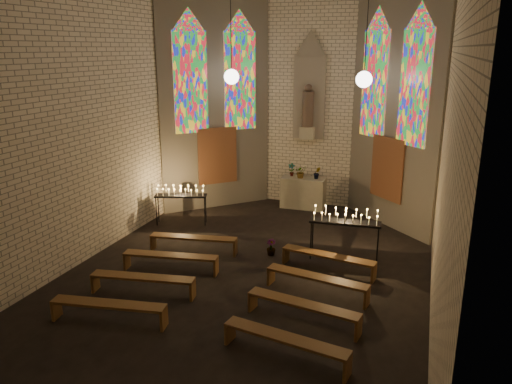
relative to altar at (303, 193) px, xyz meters
The scene contains 17 objects.
floor 5.47m from the altar, 90.00° to the right, with size 12.00×12.00×0.00m, color black.
room 3.83m from the altar, 90.00° to the right, with size 8.22×12.43×7.00m.
altar is the anchor object (origin of this frame).
flower_vase_left 0.84m from the altar, 169.10° to the left, with size 0.23×0.15×0.43m, color #4C723F.
flower_vase_center 0.71m from the altar, 146.58° to the right, with size 0.37×0.32×0.41m, color #4C723F.
flower_vase_right 0.82m from the altar, ahead, with size 0.22×0.17×0.39m, color #4C723F.
aisle_flower_pot 4.05m from the altar, 87.32° to the right, with size 0.23×0.23×0.41m, color #4C723F.
votive_stand_left 4.06m from the altar, 138.00° to the right, with size 1.54×0.81×1.11m.
votive_stand_right 4.25m from the altar, 62.32° to the right, with size 1.72×0.54×1.24m.
pew_left_0 4.83m from the altar, 110.90° to the right, with size 2.23×0.67×0.42m.
pew_right_0 4.83m from the altar, 69.10° to the right, with size 2.23×0.67×0.42m.
pew_left_1 5.97m from the altar, 106.79° to the right, with size 2.23×0.67×0.42m.
pew_right_1 5.97m from the altar, 73.21° to the right, with size 2.23×0.67×0.42m.
pew_left_2 7.13m from the altar, 104.00° to the right, with size 2.23×0.67×0.42m.
pew_right_2 7.13m from the altar, 76.00° to the right, with size 2.23×0.67×0.42m.
pew_left_3 8.30m from the altar, 101.99° to the right, with size 2.23×0.67×0.42m.
pew_right_3 8.30m from the altar, 78.01° to the right, with size 2.23×0.67×0.42m.
Camera 1 is at (3.65, -9.67, 5.01)m, focal length 35.00 mm.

